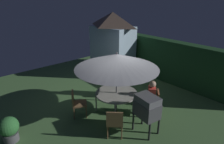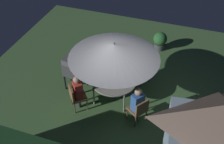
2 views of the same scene
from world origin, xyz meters
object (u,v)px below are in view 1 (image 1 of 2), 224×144
chair_near_shed (154,101)px  bbq_grill (147,107)px  potted_plant_by_shed (9,129)px  person_in_blue (113,78)px  chair_toward_house (115,121)px  garden_shed (113,43)px  chair_toward_hedge (77,102)px  person_in_red (152,94)px  patio_table (116,94)px  patio_umbrella (117,61)px  chair_far_side (113,83)px

chair_near_shed → bbq_grill: bearing=-64.9°
potted_plant_by_shed → person_in_blue: (-0.10, 3.90, 0.38)m
chair_toward_house → potted_plant_by_shed: 2.93m
bbq_grill → garden_shed: bearing=150.3°
chair_toward_hedge → person_in_red: (1.57, 1.91, 0.26)m
chair_near_shed → chair_toward_house: bearing=-90.9°
garden_shed → patio_table: 3.92m
patio_umbrella → chair_near_shed: (0.96, 0.82, -1.35)m
patio_umbrella → chair_near_shed: bearing=40.7°
chair_far_side → patio_table: bearing=-35.6°
garden_shed → patio_table: garden_shed is taller
potted_plant_by_shed → person_in_blue: size_ratio=0.59×
bbq_grill → person_in_red: 0.96m
patio_table → chair_near_shed: 1.27m
bbq_grill → person_in_blue: bearing=162.3°
chair_near_shed → potted_plant_by_shed: chair_near_shed is taller
bbq_grill → person_in_blue: person_in_blue is taller
chair_toward_hedge → chair_far_side: bearing=100.2°
chair_toward_house → person_in_blue: bearing=140.0°
garden_shed → chair_far_side: 2.78m
chair_near_shed → person_in_blue: 1.93m
chair_toward_hedge → potted_plant_by_shed: (-0.17, -2.07, -0.12)m
bbq_grill → person_in_blue: 2.43m
bbq_grill → person_in_red: person_in_red is taller
bbq_grill → chair_toward_hedge: 2.35m
potted_plant_by_shed → chair_toward_hedge: bearing=85.4°
patio_table → garden_shed: bearing=140.8°
chair_far_side → chair_near_shed: bearing=2.7°
patio_table → chair_toward_hedge: size_ratio=1.58×
chair_toward_house → person_in_blue: person_in_blue is taller
garden_shed → chair_toward_house: bearing=-40.4°
garden_shed → bbq_grill: bearing=-29.7°
chair_far_side → potted_plant_by_shed: size_ratio=1.20×
garden_shed → person_in_blue: garden_shed is taller
chair_far_side → person_in_blue: (0.07, -0.05, 0.26)m
person_in_red → patio_table: bearing=-139.3°
chair_toward_hedge → chair_toward_house: (1.61, 0.25, 0.00)m
chair_toward_house → potted_plant_by_shed: chair_toward_house is taller
chair_far_side → garden_shed: bearing=139.1°
chair_near_shed → patio_umbrella: bearing=-139.3°
person_in_blue → chair_toward_hedge: bearing=-81.7°
garden_shed → patio_umbrella: 3.84m
chair_far_side → chair_toward_house: 2.54m
garden_shed → chair_toward_hedge: bearing=-57.4°
patio_table → chair_toward_house: (0.93, -0.90, -0.17)m
patio_table → chair_toward_hedge: bearing=-120.8°
person_in_blue → garden_shed: bearing=139.2°
patio_umbrella → bbq_grill: size_ratio=2.27×
chair_far_side → chair_toward_hedge: size_ratio=1.00×
patio_table → potted_plant_by_shed: bearing=-104.8°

